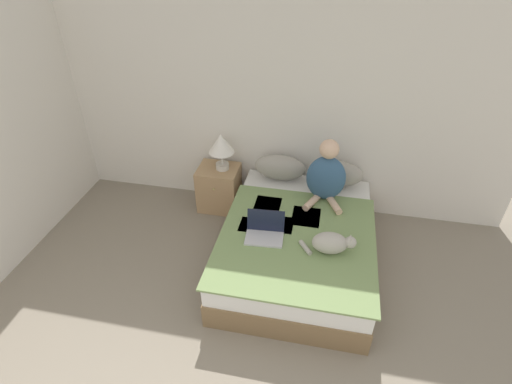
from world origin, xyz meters
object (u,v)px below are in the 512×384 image
(bed, at_px, (297,245))
(pillow_far, at_px, (337,173))
(laptop_open, at_px, (265,232))
(nightstand, at_px, (219,188))
(pillow_near, at_px, (280,167))
(table_lamp, at_px, (221,145))
(cat_tabby, at_px, (331,243))
(person_sitting, at_px, (326,176))

(bed, bearing_deg, pillow_far, 68.65)
(pillow_far, xyz_separation_m, laptop_open, (-0.61, -1.00, -0.09))
(laptop_open, relative_size, nightstand, 0.68)
(bed, relative_size, pillow_near, 3.35)
(laptop_open, xyz_separation_m, nightstand, (-0.72, 0.96, -0.25))
(nightstand, relative_size, table_lamp, 1.22)
(cat_tabby, height_order, table_lamp, table_lamp)
(nightstand, distance_m, table_lamp, 0.57)
(cat_tabby, distance_m, laptop_open, 0.61)
(pillow_near, bearing_deg, bed, -68.72)
(cat_tabby, bearing_deg, pillow_near, 114.79)
(nightstand, bearing_deg, pillow_near, 3.74)
(bed, distance_m, table_lamp, 1.37)
(table_lamp, bearing_deg, bed, -38.46)
(person_sitting, relative_size, nightstand, 1.28)
(pillow_far, height_order, nightstand, pillow_far)
(cat_tabby, bearing_deg, person_sitting, 92.82)
(pillow_far, relative_size, nightstand, 1.07)
(person_sitting, bearing_deg, nightstand, 168.47)
(bed, relative_size, pillow_far, 3.35)
(nightstand, bearing_deg, table_lamp, 12.40)
(bed, relative_size, table_lamp, 4.37)
(pillow_near, distance_m, cat_tabby, 1.25)
(pillow_far, relative_size, person_sitting, 0.84)
(table_lamp, bearing_deg, person_sitting, -12.56)
(laptop_open, bearing_deg, cat_tabby, -11.91)
(table_lamp, bearing_deg, pillow_far, 1.56)
(laptop_open, bearing_deg, nightstand, 122.91)
(laptop_open, bearing_deg, pillow_far, 54.75)
(bed, bearing_deg, nightstand, 143.40)
(table_lamp, bearing_deg, laptop_open, -55.37)
(pillow_near, height_order, cat_tabby, pillow_near)
(bed, height_order, laptop_open, laptop_open)
(pillow_near, xyz_separation_m, nightstand, (-0.70, -0.05, -0.34))
(pillow_near, distance_m, pillow_far, 0.62)
(person_sitting, xyz_separation_m, table_lamp, (-1.16, 0.26, 0.08))
(cat_tabby, bearing_deg, pillow_far, 84.87)
(pillow_near, height_order, person_sitting, person_sitting)
(person_sitting, distance_m, laptop_open, 0.90)
(person_sitting, bearing_deg, laptop_open, -124.96)
(cat_tabby, height_order, laptop_open, laptop_open)
(nightstand, bearing_deg, laptop_open, -53.02)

